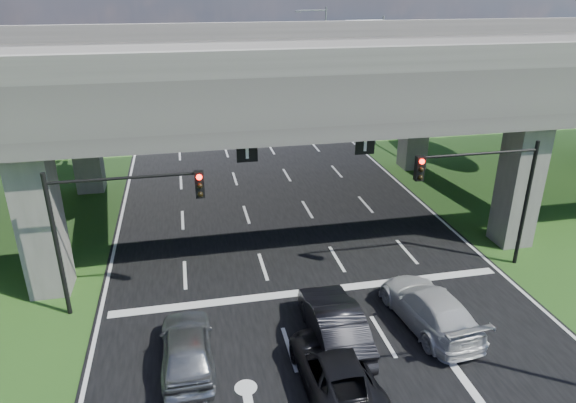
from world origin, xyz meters
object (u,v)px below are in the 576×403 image
object	(u,v)px
signal_left	(112,215)
car_dark	(334,323)
car_silver	(187,347)
signal_right	(487,184)
car_white	(429,308)
car_trailing	(335,369)
streetlight_far	(375,72)
streetlight_beyond	(321,49)

from	to	relation	value
signal_left	car_dark	bearing A→B (deg)	-26.31
car_silver	signal_right	bearing A→B (deg)	-163.21
car_silver	car_white	distance (m)	9.19
signal_left	car_white	xyz separation A→B (m)	(11.60, -3.58, -3.40)
car_silver	car_trailing	xyz separation A→B (m)	(4.67, -2.00, -0.08)
signal_right	car_trailing	size ratio (longest dim) A/B	1.22
car_dark	car_white	bearing A→B (deg)	-175.72
signal_right	car_silver	xyz separation A→B (m)	(-13.22, -4.05, -3.40)
signal_right	streetlight_far	xyz separation A→B (m)	(2.27, 20.06, 1.66)
signal_right	streetlight_far	distance (m)	20.25
signal_left	streetlight_beyond	bearing A→B (deg)	63.57
car_trailing	car_white	bearing A→B (deg)	-152.38
signal_right	streetlight_beyond	bearing A→B (deg)	86.39
signal_right	car_trailing	distance (m)	11.04
streetlight_beyond	car_silver	size ratio (longest dim) A/B	2.24
streetlight_beyond	car_trailing	world-z (taller)	streetlight_beyond
streetlight_beyond	car_white	xyz separation A→B (m)	(-6.32, -39.64, -5.06)
signal_left	car_white	world-z (taller)	signal_left
car_trailing	signal_left	bearing A→B (deg)	-41.62
signal_left	streetlight_far	world-z (taller)	streetlight_far
car_dark	car_white	size ratio (longest dim) A/B	0.94
streetlight_far	car_dark	world-z (taller)	streetlight_far
car_silver	car_dark	world-z (taller)	car_dark
streetlight_far	car_trailing	bearing A→B (deg)	-112.52
car_white	car_trailing	xyz separation A→B (m)	(-4.50, -2.47, -0.07)
streetlight_far	car_silver	distance (m)	29.10
streetlight_beyond	car_trailing	size ratio (longest dim) A/B	2.03
car_silver	car_dark	xyz separation A→B (m)	(5.30, 0.24, 0.05)
signal_right	signal_left	bearing A→B (deg)	180.00
signal_right	car_trailing	bearing A→B (deg)	-144.71
signal_left	car_white	distance (m)	12.61
car_trailing	streetlight_beyond	bearing A→B (deg)	-105.57
streetlight_beyond	car_silver	world-z (taller)	streetlight_beyond
car_silver	car_white	size ratio (longest dim) A/B	0.86
car_silver	car_dark	distance (m)	5.30
signal_right	signal_left	distance (m)	15.65
signal_right	car_trailing	world-z (taller)	signal_right
car_silver	car_trailing	world-z (taller)	car_silver
streetlight_beyond	car_white	world-z (taller)	streetlight_beyond
signal_right	car_silver	bearing A→B (deg)	-162.96
car_dark	car_silver	bearing A→B (deg)	3.38
streetlight_beyond	car_trailing	xyz separation A→B (m)	(-10.83, -42.11, -5.13)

